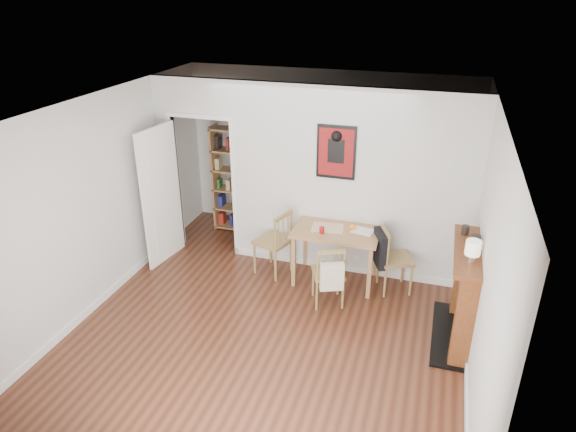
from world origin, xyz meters
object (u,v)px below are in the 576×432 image
(fireplace, at_px, (465,292))
(notebook, at_px, (363,231))
(red_glass, at_px, (322,230))
(chair_right, at_px, (394,259))
(orange_fruit, at_px, (353,227))
(chair_front, at_px, (328,274))
(chair_left, at_px, (273,242))
(bookshelf, at_px, (235,180))
(ceramic_jar_a, at_px, (475,241))
(ceramic_jar_b, at_px, (465,230))
(dining_table, at_px, (337,236))
(mantel_lamp, at_px, (473,249))

(fireplace, relative_size, notebook, 4.43)
(red_glass, bearing_deg, chair_right, 9.62)
(fireplace, relative_size, orange_fruit, 15.36)
(chair_front, bearing_deg, chair_left, 150.08)
(bookshelf, xyz_separation_m, notebook, (2.25, -1.07, -0.07))
(ceramic_jar_a, bearing_deg, chair_right, 141.03)
(fireplace, distance_m, notebook, 1.57)
(red_glass, relative_size, ceramic_jar_b, 0.82)
(chair_right, bearing_deg, ceramic_jar_b, -29.52)
(dining_table, distance_m, fireplace, 1.83)
(dining_table, height_order, chair_right, chair_right)
(chair_left, bearing_deg, ceramic_jar_a, -14.92)
(chair_left, bearing_deg, ceramic_jar_b, -9.46)
(chair_front, distance_m, ceramic_jar_b, 1.73)
(mantel_lamp, bearing_deg, ceramic_jar_a, 83.18)
(notebook, bearing_deg, bookshelf, 154.53)
(ceramic_jar_b, bearing_deg, notebook, 158.20)
(bookshelf, xyz_separation_m, fireplace, (3.56, -1.92, -0.24))
(chair_right, distance_m, fireplace, 1.19)
(notebook, relative_size, ceramic_jar_b, 2.65)
(chair_right, height_order, chair_front, chair_right)
(fireplace, distance_m, mantel_lamp, 0.76)
(red_glass, relative_size, mantel_lamp, 0.35)
(red_glass, bearing_deg, orange_fruit, 30.79)
(chair_left, distance_m, ceramic_jar_b, 2.60)
(chair_front, relative_size, notebook, 3.02)
(chair_left, distance_m, orange_fruit, 1.15)
(red_glass, bearing_deg, fireplace, -19.38)
(chair_right, relative_size, ceramic_jar_a, 6.92)
(chair_front, height_order, ceramic_jar_b, ceramic_jar_b)
(orange_fruit, relative_size, ceramic_jar_a, 0.63)
(ceramic_jar_a, height_order, ceramic_jar_b, ceramic_jar_a)
(dining_table, relative_size, notebook, 4.05)
(mantel_lamp, height_order, ceramic_jar_b, mantel_lamp)
(ceramic_jar_a, bearing_deg, dining_table, 156.72)
(chair_left, bearing_deg, mantel_lamp, -22.79)
(fireplace, bearing_deg, ceramic_jar_a, 76.11)
(chair_right, relative_size, red_glass, 10.30)
(ceramic_jar_b, bearing_deg, ceramic_jar_a, -69.68)
(ceramic_jar_b, bearing_deg, chair_front, -175.55)
(chair_left, xyz_separation_m, ceramic_jar_a, (2.56, -0.68, 0.75))
(fireplace, xyz_separation_m, mantel_lamp, (-0.02, -0.29, 0.70))
(bookshelf, distance_m, fireplace, 4.05)
(chair_right, bearing_deg, bookshelf, 157.45)
(chair_left, relative_size, red_glass, 10.95)
(dining_table, bearing_deg, chair_right, -0.02)
(dining_table, relative_size, chair_front, 1.34)
(red_glass, bearing_deg, chair_left, 170.18)
(chair_right, distance_m, orange_fruit, 0.68)
(bookshelf, height_order, ceramic_jar_a, bookshelf)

